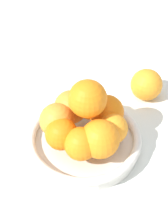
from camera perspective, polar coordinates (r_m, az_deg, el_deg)
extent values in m
plane|color=silver|center=(0.85, 0.00, -5.32)|extent=(4.00, 4.00, 0.00)
cylinder|color=silver|center=(0.85, 0.00, -4.85)|extent=(0.25, 0.25, 0.02)
torus|color=silver|center=(0.83, 0.00, -3.93)|extent=(0.26, 0.26, 0.02)
sphere|color=orange|center=(0.78, -3.45, -3.37)|extent=(0.07, 0.07, 0.07)
sphere|color=orange|center=(0.76, -0.46, -4.88)|extent=(0.07, 0.07, 0.07)
sphere|color=orange|center=(0.76, 2.45, -4.13)|extent=(0.08, 0.08, 0.08)
sphere|color=orange|center=(0.79, 4.38, -2.52)|extent=(0.07, 0.07, 0.07)
sphere|color=orange|center=(0.82, 3.44, -0.03)|extent=(0.08, 0.08, 0.08)
sphere|color=orange|center=(0.84, 0.92, 1.06)|extent=(0.07, 0.07, 0.07)
sphere|color=orange|center=(0.83, -2.01, 0.76)|extent=(0.08, 0.08, 0.08)
sphere|color=orange|center=(0.80, -4.14, -1.28)|extent=(0.08, 0.08, 0.08)
sphere|color=orange|center=(0.76, 0.40, 2.13)|extent=(0.08, 0.08, 0.08)
sphere|color=orange|center=(0.96, 9.52, 4.11)|extent=(0.08, 0.08, 0.08)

